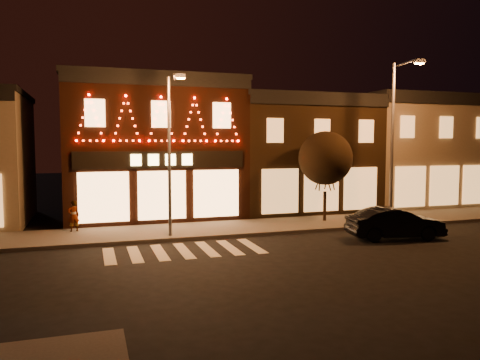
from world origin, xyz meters
TOP-DOWN VIEW (x-y plane):
  - ground at (0.00, 0.00)m, footprint 120.00×120.00m
  - sidewalk_far at (2.00, 8.00)m, footprint 44.00×4.00m
  - building_pulp at (0.00, 13.98)m, footprint 10.20×8.34m
  - building_right_a at (9.50, 13.99)m, footprint 9.20×8.28m
  - building_right_b at (18.50, 13.99)m, footprint 9.20×8.28m
  - streetlamp_mid at (-0.09, 6.39)m, footprint 0.61×1.69m
  - streetlamp_right at (11.99, 6.35)m, footprint 0.62×1.97m
  - tree_right at (8.83, 8.26)m, footprint 2.99×2.99m
  - dark_sedan at (9.91, 3.40)m, footprint 4.62×2.24m
  - pedestrian at (-4.46, 9.18)m, footprint 0.64×0.51m

SIDE VIEW (x-z plane):
  - ground at x=0.00m, z-range 0.00..0.00m
  - sidewalk_far at x=2.00m, z-range 0.00..0.15m
  - dark_sedan at x=9.91m, z-range 0.00..1.46m
  - pedestrian at x=-4.46m, z-range 0.15..1.68m
  - tree_right at x=8.83m, z-range 1.15..6.14m
  - building_right_a at x=9.50m, z-range 0.01..7.51m
  - building_right_b at x=18.50m, z-range 0.01..7.81m
  - building_pulp at x=0.00m, z-range 0.01..8.31m
  - streetlamp_mid at x=-0.09m, z-range 0.79..8.13m
  - streetlamp_right at x=11.99m, z-range 0.90..9.48m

